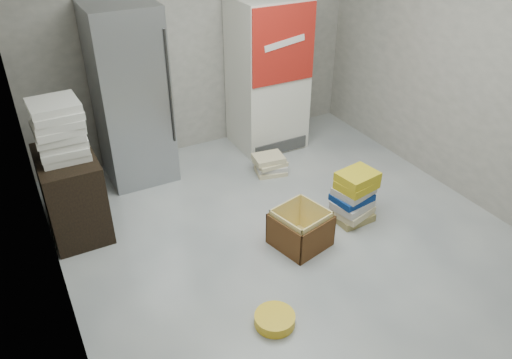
{
  "coord_description": "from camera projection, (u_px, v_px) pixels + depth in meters",
  "views": [
    {
      "loc": [
        -2.05,
        -2.83,
        2.95
      ],
      "look_at": [
        -0.17,
        0.7,
        0.48
      ],
      "focal_mm": 35.0,
      "sensor_mm": 36.0,
      "label": 1
    }
  ],
  "objects": [
    {
      "name": "cardboard_box",
      "position": [
        300.0,
        230.0,
        4.58
      ],
      "size": [
        0.54,
        0.54,
        0.36
      ],
      "rotation": [
        0.0,
        0.0,
        0.24
      ],
      "color": "yellow",
      "rests_on": "ground"
    },
    {
      "name": "phonebook_stack_side",
      "position": [
        270.0,
        164.0,
        5.7
      ],
      "size": [
        0.41,
        0.35,
        0.21
      ],
      "rotation": [
        0.0,
        0.0,
        -0.13
      ],
      "color": "beige",
      "rests_on": "ground"
    },
    {
      "name": "phonebook_stack_main",
      "position": [
        354.0,
        197.0,
        4.84
      ],
      "size": [
        0.44,
        0.4,
        0.54
      ],
      "rotation": [
        0.0,
        0.0,
        0.18
      ],
      "color": "#978951",
      "rests_on": "ground"
    },
    {
      "name": "steel_fridge",
      "position": [
        130.0,
        96.0,
        5.23
      ],
      "size": [
        0.7,
        0.72,
        1.9
      ],
      "color": "#A5A9AD",
      "rests_on": "ground"
    },
    {
      "name": "supply_box_stack",
      "position": [
        59.0,
        130.0,
        4.3
      ],
      "size": [
        0.44,
        0.44,
        0.52
      ],
      "color": "silver",
      "rests_on": "wood_shelf"
    },
    {
      "name": "bucket_lid",
      "position": [
        275.0,
        319.0,
        3.81
      ],
      "size": [
        0.35,
        0.35,
        0.08
      ],
      "primitive_type": "cylinder",
      "rotation": [
        0.0,
        0.0,
        -0.13
      ],
      "color": "yellow",
      "rests_on": "ground"
    },
    {
      "name": "ground",
      "position": [
        309.0,
        256.0,
        4.5
      ],
      "size": [
        5.0,
        5.0,
        0.0
      ],
      "primitive_type": "plane",
      "color": "beige",
      "rests_on": "ground"
    },
    {
      "name": "wood_shelf",
      "position": [
        73.0,
        194.0,
        4.64
      ],
      "size": [
        0.5,
        0.8,
        0.8
      ],
      "primitive_type": "cube",
      "color": "black",
      "rests_on": "ground"
    },
    {
      "name": "coke_cooler",
      "position": [
        268.0,
        75.0,
        5.91
      ],
      "size": [
        0.8,
        0.73,
        1.8
      ],
      "color": "silver",
      "rests_on": "ground"
    },
    {
      "name": "room_shell",
      "position": [
        323.0,
        62.0,
        3.55
      ],
      "size": [
        4.04,
        5.04,
        2.82
      ],
      "color": "#A8A197",
      "rests_on": "ground"
    }
  ]
}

